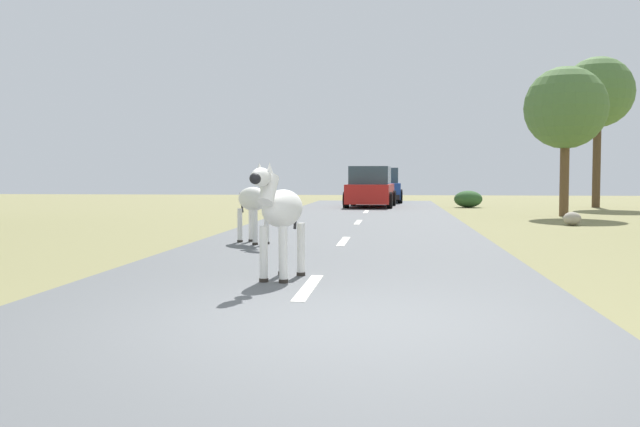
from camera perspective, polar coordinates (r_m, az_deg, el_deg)
name	(u,v)px	position (r m, az deg, el deg)	size (l,w,h in m)	color
ground_plane	(330,328)	(6.54, 0.84, -9.16)	(90.00, 90.00, 0.00)	olive
road	(283,324)	(6.59, -3.00, -8.85)	(6.00, 64.00, 0.05)	#56595B
lane_markings	(263,347)	(5.62, -4.60, -10.65)	(0.16, 56.00, 0.01)	silver
zebra_0	(280,210)	(9.09, -3.20, 0.26)	(0.61, 1.57, 1.50)	silver
zebra_1	(255,200)	(14.02, -5.24, 1.09)	(1.12, 1.30, 1.44)	silver
car_0	(371,188)	(30.59, 4.08, 2.03)	(2.20, 4.43, 1.74)	red
car_1	(381,186)	(36.24, 4.93, 2.18)	(2.13, 4.39, 1.74)	#1E479E
tree_2	(598,93)	(33.53, 21.42, 8.98)	(3.06, 3.06, 6.56)	#4C3823
tree_4	(566,108)	(25.83, 19.11, 7.98)	(2.80, 2.80, 5.11)	brown
bush_0	(468,199)	(31.80, 11.81, 1.14)	(1.23, 1.10, 0.74)	#2D5628
rock_0	(572,219)	(21.01, 19.58, -0.40)	(0.48, 0.48, 0.38)	#A89E8C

